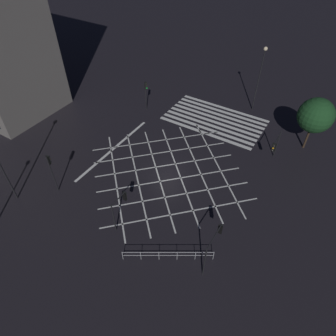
{
  "coord_description": "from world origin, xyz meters",
  "views": [
    {
      "loc": [
        -11.66,
        18.89,
        21.73
      ],
      "look_at": [
        0.0,
        0.0,
        0.63
      ],
      "focal_mm": 32.0,
      "sensor_mm": 36.0,
      "label": 1
    }
  ],
  "objects": [
    {
      "name": "traffic_light_sw_cross",
      "position": [
        -8.54,
        -6.94,
        2.49
      ],
      "size": [
        0.36,
        2.49,
        3.39
      ],
      "rotation": [
        0.0,
        0.0,
        1.57
      ],
      "color": "black",
      "rests_on": "ground_plane"
    },
    {
      "name": "traffic_light_median_north",
      "position": [
        0.05,
        7.44,
        2.51
      ],
      "size": [
        0.36,
        1.94,
        3.46
      ],
      "rotation": [
        0.0,
        0.0,
        -1.57
      ],
      "color": "black",
      "rests_on": "ground_plane"
    },
    {
      "name": "traffic_light_ne_cross",
      "position": [
        7.84,
        7.66,
        3.12
      ],
      "size": [
        0.36,
        0.39,
        4.38
      ],
      "rotation": [
        0.0,
        0.0,
        -1.57
      ],
      "color": "black",
      "rests_on": "ground_plane"
    },
    {
      "name": "street_lamp_far",
      "position": [
        -3.21,
        -16.11,
        5.55
      ],
      "size": [
        0.46,
        0.46,
        8.29
      ],
      "color": "black",
      "rests_on": "ground_plane"
    },
    {
      "name": "street_tree_near",
      "position": [
        -10.95,
        -11.56,
        4.28
      ],
      "size": [
        3.71,
        3.71,
        6.14
      ],
      "color": "#38281C",
      "rests_on": "ground_plane"
    },
    {
      "name": "traffic_light_se_main",
      "position": [
        8.66,
        -8.72,
        2.83
      ],
      "size": [
        0.39,
        0.36,
        3.97
      ],
      "rotation": [
        0.0,
        0.0,
        3.14
      ],
      "color": "black",
      "rests_on": "ground_plane"
    },
    {
      "name": "road_markings",
      "position": [
        0.34,
        -7.09,
        0.0
      ],
      "size": [
        18.27,
        23.8,
        0.01
      ],
      "color": "silver",
      "rests_on": "ground_plane"
    },
    {
      "name": "traffic_light_nw_cross",
      "position": [
        -8.14,
        6.73,
        2.71
      ],
      "size": [
        0.36,
        2.66,
        3.67
      ],
      "rotation": [
        0.0,
        0.0,
        -1.57
      ],
      "color": "black",
      "rests_on": "ground_plane"
    },
    {
      "name": "ground_plane",
      "position": [
        0.0,
        0.0,
        0.0
      ],
      "size": [
        200.0,
        200.0,
        0.0
      ],
      "primitive_type": "plane",
      "color": "black"
    },
    {
      "name": "pedestrian_railing",
      "position": [
        -5.21,
        8.44,
        0.67
      ],
      "size": [
        6.14,
        3.8,
        1.05
      ],
      "rotation": [
        0.0,
        0.0,
        -2.59
      ],
      "color": "#B7B7BC",
      "rests_on": "ground_plane"
    }
  ]
}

